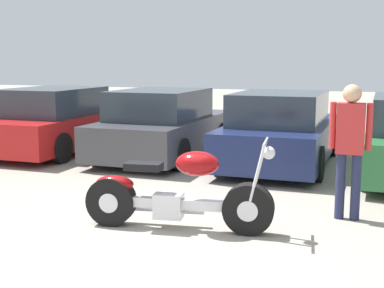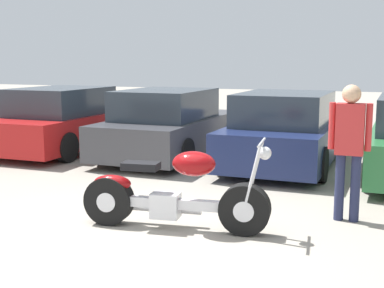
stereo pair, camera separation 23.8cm
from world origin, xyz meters
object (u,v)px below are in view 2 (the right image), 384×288
at_px(motorcycle, 173,194).
at_px(parked_car_navy, 286,132).
at_px(person_standing, 349,141).
at_px(parked_car_red, 66,121).
at_px(parked_car_dark_grey, 169,126).

height_order(motorcycle, parked_car_navy, parked_car_navy).
relative_size(motorcycle, person_standing, 1.33).
bearing_deg(parked_car_red, person_standing, -26.51).
xyz_separation_m(parked_car_red, parked_car_dark_grey, (2.47, 0.13, 0.00)).
relative_size(parked_car_red, person_standing, 2.40).
xyz_separation_m(motorcycle, parked_car_dark_grey, (-2.02, 4.44, 0.23)).
height_order(parked_car_navy, person_standing, person_standing).
bearing_deg(motorcycle, parked_car_navy, 84.11).
xyz_separation_m(motorcycle, parked_car_navy, (0.45, 4.38, 0.23)).
distance_m(parked_car_red, parked_car_navy, 4.94).
bearing_deg(parked_car_dark_grey, parked_car_red, -176.88).
distance_m(parked_car_navy, person_standing, 3.59).
distance_m(motorcycle, parked_car_dark_grey, 4.88).
height_order(motorcycle, person_standing, person_standing).
distance_m(parked_car_dark_grey, parked_car_navy, 2.47).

